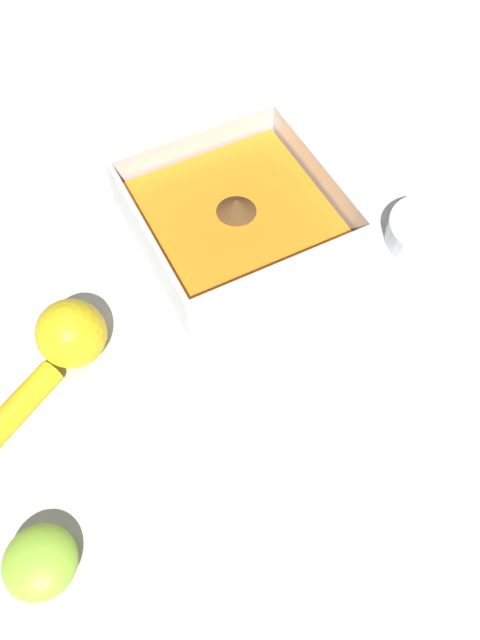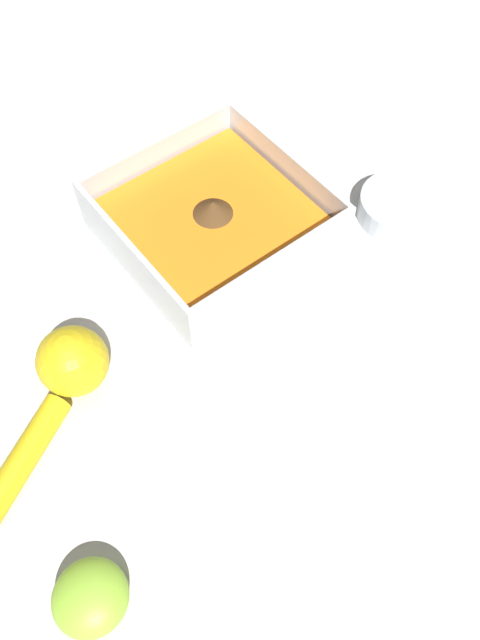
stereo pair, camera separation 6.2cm
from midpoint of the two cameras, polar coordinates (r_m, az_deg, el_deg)
ground_plane at (r=0.71m, az=-0.04°, el=6.32°), size 4.00×4.00×0.00m
square_dish at (r=0.71m, az=-4.95°, el=8.54°), size 0.22×0.22×0.07m
spice_bowl at (r=0.75m, az=12.05°, el=9.85°), size 0.09×0.09×0.03m
lemon_squeezer at (r=0.62m, az=-18.60°, el=-5.41°), size 0.18×0.12×0.07m
lemon_half at (r=0.57m, az=-16.84°, el=-23.39°), size 0.06×0.06×0.03m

